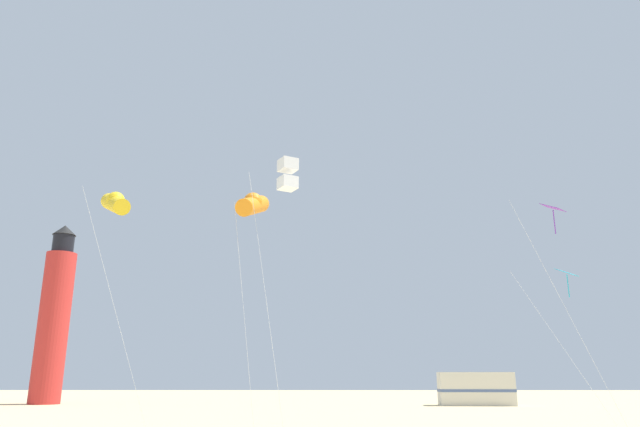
% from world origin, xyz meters
% --- Properties ---
extents(kite_box_white, '(1.80, 1.80, 10.12)m').
position_xyz_m(kite_box_white, '(-0.73, 12.12, 9.53)').
color(kite_box_white, silver).
rests_on(kite_box_white, ground).
extents(kite_tube_orange, '(1.24, 2.58, 9.80)m').
position_xyz_m(kite_tube_orange, '(-2.26, 14.45, 9.09)').
color(kite_tube_orange, silver).
rests_on(kite_tube_orange, ground).
extents(kite_tube_gold, '(3.39, 3.62, 10.29)m').
position_xyz_m(kite_tube_gold, '(-8.30, 15.82, 9.58)').
color(kite_tube_gold, silver).
rests_on(kite_tube_gold, ground).
extents(kite_diamond_violet, '(3.47, 2.91, 9.90)m').
position_xyz_m(kite_diamond_violet, '(10.70, 16.91, 9.27)').
color(kite_diamond_violet, silver).
rests_on(kite_diamond_violet, ground).
extents(kite_diamond_cyan, '(3.49, 3.49, 7.53)m').
position_xyz_m(kite_diamond_cyan, '(12.27, 20.09, 7.04)').
color(kite_diamond_cyan, silver).
rests_on(kite_diamond_cyan, ground).
extents(lighthouse_distant, '(2.80, 2.80, 16.80)m').
position_xyz_m(lighthouse_distant, '(-24.99, 47.42, 7.84)').
color(lighthouse_distant, red).
rests_on(lighthouse_distant, ground).
extents(rv_van_cream, '(6.57, 2.73, 2.80)m').
position_xyz_m(rv_van_cream, '(13.83, 45.29, 1.39)').
color(rv_van_cream, beige).
rests_on(rv_van_cream, ground).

